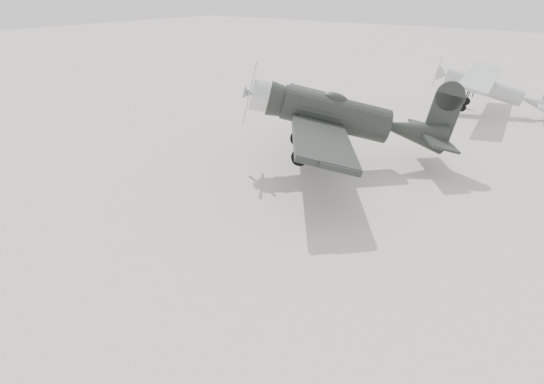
{
  "coord_description": "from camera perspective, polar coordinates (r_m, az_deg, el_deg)",
  "views": [
    {
      "loc": [
        8.87,
        -11.58,
        7.54
      ],
      "look_at": [
        -0.38,
        0.28,
        1.5
      ],
      "focal_mm": 35.0,
      "sensor_mm": 36.0,
      "label": 1
    }
  ],
  "objects": [
    {
      "name": "ground",
      "position": [
        16.43,
        0.46,
        -5.46
      ],
      "size": [
        160.0,
        160.0,
        0.0
      ],
      "primitive_type": "plane",
      "color": "#ABA898",
      "rests_on": "ground"
    },
    {
      "name": "lowwing_monoplane",
      "position": [
        22.81,
        7.85,
        7.99
      ],
      "size": [
        10.36,
        11.26,
        4.06
      ],
      "rotation": [
        0.0,
        0.24,
        0.65
      ],
      "color": "black",
      "rests_on": "ground"
    },
    {
      "name": "highwing_monoplane",
      "position": [
        34.65,
        22.34,
        10.62
      ],
      "size": [
        7.0,
        9.79,
        2.76
      ],
      "rotation": [
        0.0,
        0.23,
        0.21
      ],
      "color": "#9C9FA1",
      "rests_on": "ground"
    }
  ]
}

